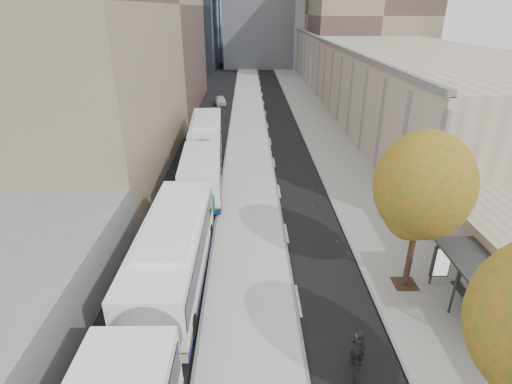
{
  "coord_description": "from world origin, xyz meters",
  "views": [
    {
      "loc": [
        -3.88,
        -2.42,
        12.15
      ],
      "look_at": [
        -3.45,
        18.47,
        2.5
      ],
      "focal_mm": 28.0,
      "sensor_mm": 36.0,
      "label": 1
    }
  ],
  "objects_px": {
    "bus_near": "(154,315)",
    "bus_far": "(205,150)",
    "cyclist": "(356,357)",
    "distant_car": "(221,100)",
    "bus_shelter": "(480,273)"
  },
  "relations": [
    {
      "from": "bus_near",
      "to": "bus_far",
      "type": "xyz_separation_m",
      "value": [
        0.03,
        19.41,
        -0.07
      ]
    },
    {
      "from": "bus_far",
      "to": "cyclist",
      "type": "height_order",
      "value": "bus_far"
    },
    {
      "from": "bus_near",
      "to": "distant_car",
      "type": "height_order",
      "value": "bus_near"
    },
    {
      "from": "cyclist",
      "to": "distant_car",
      "type": "xyz_separation_m",
      "value": [
        -7.58,
        44.76,
        -0.15
      ]
    },
    {
      "from": "bus_shelter",
      "to": "cyclist",
      "type": "bearing_deg",
      "value": -152.94
    },
    {
      "from": "distant_car",
      "to": "cyclist",
      "type": "bearing_deg",
      "value": -88.11
    },
    {
      "from": "bus_shelter",
      "to": "distant_car",
      "type": "distance_m",
      "value": 43.93
    },
    {
      "from": "bus_near",
      "to": "bus_far",
      "type": "height_order",
      "value": "bus_near"
    },
    {
      "from": "bus_far",
      "to": "cyclist",
      "type": "bearing_deg",
      "value": -73.55
    },
    {
      "from": "bus_far",
      "to": "distant_car",
      "type": "relative_size",
      "value": 5.23
    },
    {
      "from": "bus_shelter",
      "to": "bus_far",
      "type": "relative_size",
      "value": 0.24
    },
    {
      "from": "bus_near",
      "to": "distant_car",
      "type": "bearing_deg",
      "value": 90.83
    },
    {
      "from": "bus_shelter",
      "to": "bus_near",
      "type": "distance_m",
      "value": 13.28
    },
    {
      "from": "bus_near",
      "to": "bus_far",
      "type": "bearing_deg",
      "value": 90.53
    },
    {
      "from": "bus_near",
      "to": "distant_car",
      "type": "distance_m",
      "value": 43.53
    }
  ]
}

